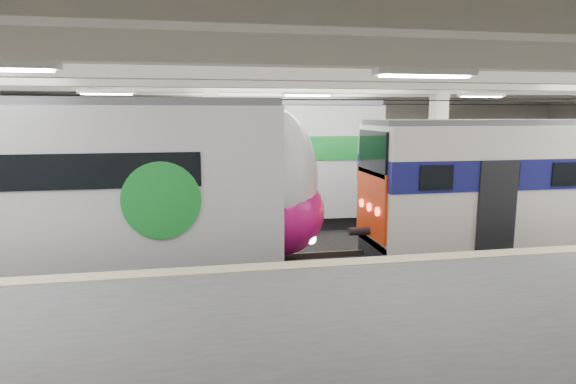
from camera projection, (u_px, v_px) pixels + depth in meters
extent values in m
cube|color=black|center=(322.00, 266.00, 13.94)|extent=(36.00, 24.00, 0.10)
cube|color=silver|center=(324.00, 68.00, 13.04)|extent=(36.00, 24.00, 0.20)
cube|color=beige|center=(270.00, 147.00, 23.19)|extent=(30.00, 0.10, 5.50)
cube|color=#505052|center=(427.00, 357.00, 7.54)|extent=(30.00, 7.00, 1.10)
cube|color=#C2B889|center=(360.00, 261.00, 10.60)|extent=(30.00, 0.50, 0.02)
cube|color=beige|center=(212.00, 162.00, 15.86)|extent=(0.50, 0.50, 5.50)
cube|color=beige|center=(436.00, 158.00, 17.30)|extent=(0.50, 0.50, 5.50)
cube|color=beige|center=(324.00, 79.00, 13.09)|extent=(30.00, 18.00, 0.50)
cube|color=#59544C|center=(322.00, 262.00, 13.92)|extent=(30.00, 1.52, 0.16)
cube|color=#59544C|center=(287.00, 221.00, 19.25)|extent=(30.00, 1.52, 0.16)
cylinder|color=black|center=(324.00, 100.00, 13.17)|extent=(30.00, 0.03, 0.03)
cylinder|color=black|center=(287.00, 104.00, 18.51)|extent=(30.00, 0.03, 0.03)
cube|color=white|center=(346.00, 88.00, 11.20)|extent=(26.00, 8.40, 0.12)
cube|color=silver|center=(12.00, 187.00, 12.07)|extent=(13.38, 2.98, 4.01)
ellipsoid|color=silver|center=(275.00, 180.00, 13.28)|extent=(2.37, 2.92, 3.93)
ellipsoid|color=#C0106A|center=(279.00, 211.00, 13.44)|extent=(2.51, 2.98, 2.41)
cylinder|color=#198E2F|center=(161.00, 201.00, 11.30)|extent=(1.85, 0.06, 1.85)
cube|color=#4C4C51|center=(4.00, 102.00, 11.73)|extent=(13.38, 2.45, 0.20)
cube|color=black|center=(20.00, 269.00, 12.41)|extent=(13.38, 2.09, 0.70)
cube|color=silver|center=(560.00, 181.00, 14.95)|extent=(12.27, 2.69, 3.49)
cube|color=navy|center=(561.00, 168.00, 14.88)|extent=(12.31, 2.75, 0.85)
cube|color=red|center=(371.00, 203.00, 13.91)|extent=(0.08, 2.29, 1.92)
cube|color=black|center=(373.00, 153.00, 13.67)|extent=(0.08, 2.15, 1.26)
cube|color=#4C4C51|center=(566.00, 122.00, 14.65)|extent=(12.27, 2.10, 0.16)
cube|color=black|center=(555.00, 240.00, 15.25)|extent=(12.27, 1.88, 0.70)
cube|color=silver|center=(177.00, 161.00, 18.09)|extent=(15.25, 3.55, 4.11)
cube|color=#198E2F|center=(177.00, 147.00, 18.00)|extent=(15.29, 3.62, 0.87)
cube|color=#4C4C51|center=(175.00, 103.00, 17.74)|extent=(15.23, 3.01, 0.16)
cube|color=black|center=(179.00, 220.00, 18.45)|extent=(15.24, 3.22, 0.60)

